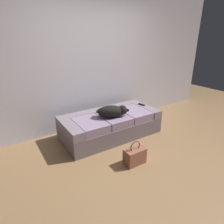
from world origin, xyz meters
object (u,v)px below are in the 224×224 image
couch (111,125)px  handbag (135,156)px  dog_dark (112,111)px  tv_remote (142,104)px

couch → handbag: (-0.17, -0.95, -0.09)m
couch → dog_dark: 0.36m
handbag → dog_dark: bearing=81.2°
tv_remote → handbag: 1.45m
tv_remote → handbag: size_ratio=0.40×
dog_dark → tv_remote: 0.89m
tv_remote → dog_dark: bearing=-177.4°
couch → dog_dark: size_ratio=3.05×
handbag → couch: bearing=79.6°
dog_dark → tv_remote: dog_dark is taller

